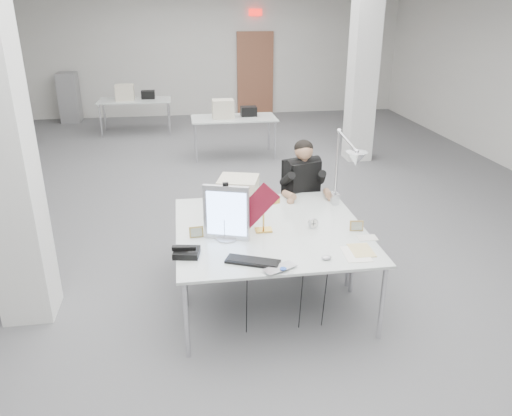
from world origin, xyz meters
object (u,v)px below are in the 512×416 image
(office_chair, at_px, (301,206))
(beige_monitor, at_px, (238,195))
(monitor, at_px, (226,213))
(bankers_lamp, at_px, (264,215))
(architect_lamp, at_px, (344,173))
(desk_phone, at_px, (187,253))
(laptop, at_px, (283,271))
(desk_main, at_px, (279,250))
(seated_person, at_px, (303,178))

(office_chair, distance_m, beige_monitor, 1.09)
(office_chair, height_order, monitor, monitor)
(bankers_lamp, relative_size, architect_lamp, 0.38)
(desk_phone, bearing_deg, bankers_lamp, 39.25)
(laptop, xyz_separation_m, bankers_lamp, (-0.03, 0.80, 0.15))
(monitor, xyz_separation_m, bankers_lamp, (0.36, 0.12, -0.09))
(desk_main, relative_size, office_chair, 1.70)
(office_chair, bearing_deg, bankers_lamp, -139.44)
(desk_main, relative_size, bankers_lamp, 5.46)
(office_chair, relative_size, desk_phone, 4.91)
(desk_main, bearing_deg, bankers_lamp, 100.65)
(seated_person, distance_m, laptop, 1.96)
(laptop, bearing_deg, seated_person, 45.20)
(desk_phone, bearing_deg, architect_lamp, 34.94)
(desk_main, bearing_deg, laptop, -96.32)
(office_chair, distance_m, monitor, 1.66)
(laptop, bearing_deg, beige_monitor, 72.34)
(bankers_lamp, height_order, architect_lamp, architect_lamp)
(laptop, bearing_deg, monitor, 93.41)
(desk_main, height_order, laptop, laptop)
(laptop, distance_m, beige_monitor, 1.33)
(desk_main, xyz_separation_m, desk_phone, (-0.81, 0.00, 0.04))
(office_chair, bearing_deg, desk_phone, -151.94)
(beige_monitor, bearing_deg, architect_lamp, 6.23)
(laptop, relative_size, architect_lamp, 0.33)
(bankers_lamp, bearing_deg, desk_phone, -174.72)
(monitor, height_order, architect_lamp, architect_lamp)
(desk_main, distance_m, seated_person, 1.57)
(seated_person, xyz_separation_m, bankers_lamp, (-0.64, -1.06, 0.02))
(monitor, distance_m, architect_lamp, 1.32)
(seated_person, height_order, laptop, seated_person)
(laptop, relative_size, bankers_lamp, 0.87)
(seated_person, xyz_separation_m, beige_monitor, (-0.81, -0.56, 0.04))
(seated_person, distance_m, bankers_lamp, 1.24)
(office_chair, distance_m, desk_phone, 2.05)
(bankers_lamp, bearing_deg, monitor, 175.55)
(seated_person, relative_size, architect_lamp, 0.97)
(bankers_lamp, height_order, desk_phone, bankers_lamp)
(office_chair, distance_m, laptop, 2.02)
(office_chair, bearing_deg, seated_person, -109.68)
(seated_person, xyz_separation_m, laptop, (-0.61, -1.86, -0.13))
(seated_person, bearing_deg, desk_phone, -152.91)
(office_chair, relative_size, bankers_lamp, 3.22)
(desk_main, height_order, bankers_lamp, bankers_lamp)
(desk_main, xyz_separation_m, beige_monitor, (-0.25, 0.90, 0.20))
(seated_person, height_order, monitor, seated_person)
(desk_phone, relative_size, beige_monitor, 0.56)
(desk_phone, height_order, beige_monitor, beige_monitor)
(office_chair, xyz_separation_m, laptop, (-0.61, -1.91, 0.24))
(laptop, bearing_deg, office_chair, 45.64)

